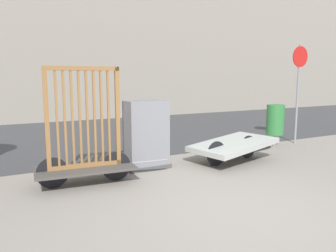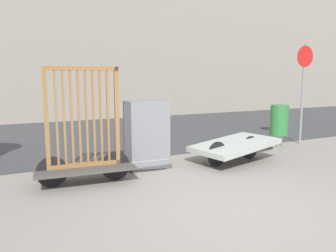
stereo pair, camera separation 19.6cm
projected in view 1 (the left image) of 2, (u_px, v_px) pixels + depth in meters
The scene contains 7 objects.
ground_plane at pixel (237, 208), 4.57m from camera, with size 60.00×60.00×0.00m, color gray.
road_strip at pixel (97, 134), 10.65m from camera, with size 56.00×7.52×0.01m.
bike_cart_with_bedframe at pixel (85, 148), 5.52m from camera, with size 2.37×0.93×1.99m.
bike_cart_with_mattress at pixel (233, 146), 7.06m from camera, with size 2.50×1.42×0.52m.
utility_cabinet at pixel (146, 137), 6.54m from camera, with size 0.88×0.54×1.36m.
trash_bin at pixel (275, 120), 8.68m from camera, with size 0.46×0.46×1.11m.
sign_post at pixel (299, 80), 8.90m from camera, with size 0.56×0.06×2.70m.
Camera 1 is at (-2.92, -3.38, 1.79)m, focal length 35.00 mm.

